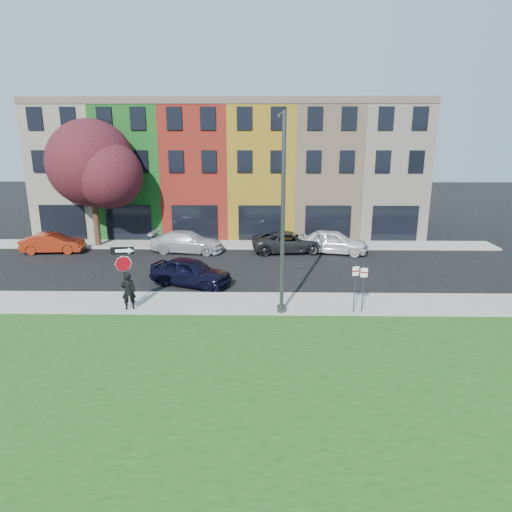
{
  "coord_description": "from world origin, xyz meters",
  "views": [
    {
      "loc": [
        0.17,
        -17.54,
        8.02
      ],
      "look_at": [
        -0.18,
        4.0,
        2.18
      ],
      "focal_mm": 32.0,
      "sensor_mm": 36.0,
      "label": 1
    }
  ],
  "objects_px": {
    "stop_sign": "(123,265)",
    "street_lamp": "(282,215)",
    "sedan_near": "(190,272)",
    "man": "(128,291)"
  },
  "relations": [
    {
      "from": "street_lamp",
      "to": "sedan_near",
      "type": "bearing_deg",
      "value": 138.94
    },
    {
      "from": "man",
      "to": "sedan_near",
      "type": "bearing_deg",
      "value": -135.4
    },
    {
      "from": "sedan_near",
      "to": "street_lamp",
      "type": "relative_size",
      "value": 0.55
    },
    {
      "from": "sedan_near",
      "to": "stop_sign",
      "type": "bearing_deg",
      "value": 167.12
    },
    {
      "from": "stop_sign",
      "to": "street_lamp",
      "type": "height_order",
      "value": "street_lamp"
    },
    {
      "from": "man",
      "to": "sedan_near",
      "type": "height_order",
      "value": "man"
    },
    {
      "from": "stop_sign",
      "to": "street_lamp",
      "type": "bearing_deg",
      "value": -9.47
    },
    {
      "from": "street_lamp",
      "to": "man",
      "type": "bearing_deg",
      "value": 177.56
    },
    {
      "from": "sedan_near",
      "to": "street_lamp",
      "type": "xyz_separation_m",
      "value": [
        4.76,
        -3.82,
        3.79
      ]
    },
    {
      "from": "stop_sign",
      "to": "man",
      "type": "height_order",
      "value": "stop_sign"
    }
  ]
}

